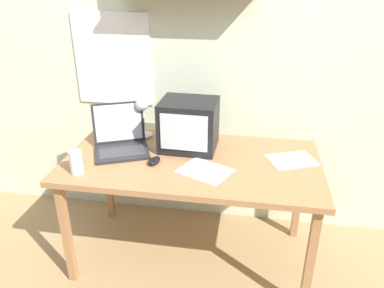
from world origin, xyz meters
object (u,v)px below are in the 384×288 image
(computer_mouse, at_px, (154,161))
(juice_glass, at_px, (76,163))
(crt_monitor, at_px, (189,125))
(loose_paper_near_monitor, at_px, (292,160))
(corner_desk, at_px, (192,168))
(laptop, at_px, (120,139))
(loose_paper_near_laptop, at_px, (205,171))
(desk_lamp, at_px, (142,112))

(computer_mouse, bearing_deg, juice_glass, -155.34)
(crt_monitor, bearing_deg, loose_paper_near_monitor, -5.08)
(corner_desk, xyz_separation_m, computer_mouse, (-0.21, -0.09, 0.08))
(laptop, distance_m, computer_mouse, 0.30)
(corner_desk, xyz_separation_m, loose_paper_near_laptop, (0.09, -0.13, 0.06))
(corner_desk, distance_m, crt_monitor, 0.27)
(laptop, distance_m, desk_lamp, 0.23)
(loose_paper_near_monitor, bearing_deg, corner_desk, -171.75)
(laptop, distance_m, loose_paper_near_laptop, 0.60)
(corner_desk, distance_m, loose_paper_near_monitor, 0.59)
(crt_monitor, relative_size, laptop, 0.83)
(juice_glass, bearing_deg, laptop, 68.10)
(computer_mouse, relative_size, loose_paper_near_laptop, 0.34)
(crt_monitor, distance_m, loose_paper_near_monitor, 0.65)
(computer_mouse, distance_m, loose_paper_near_monitor, 0.81)
(desk_lamp, bearing_deg, loose_paper_near_laptop, -54.49)
(juice_glass, distance_m, loose_paper_near_monitor, 1.24)
(loose_paper_near_monitor, bearing_deg, loose_paper_near_laptop, -156.34)
(loose_paper_near_monitor, bearing_deg, crt_monitor, 173.41)
(laptop, height_order, computer_mouse, laptop)
(desk_lamp, height_order, juice_glass, desk_lamp)
(corner_desk, height_order, desk_lamp, desk_lamp)
(laptop, xyz_separation_m, loose_paper_near_monitor, (1.05, 0.01, -0.06))
(corner_desk, bearing_deg, computer_mouse, -157.56)
(crt_monitor, height_order, juice_glass, crt_monitor)
(juice_glass, relative_size, computer_mouse, 1.16)
(crt_monitor, bearing_deg, computer_mouse, -122.04)
(juice_glass, xyz_separation_m, loose_paper_near_monitor, (1.18, 0.35, -0.06))
(laptop, xyz_separation_m, juice_glass, (-0.13, -0.34, -0.01))
(corner_desk, bearing_deg, desk_lamp, 146.90)
(loose_paper_near_laptop, bearing_deg, computer_mouse, 171.79)
(computer_mouse, bearing_deg, crt_monitor, 56.45)
(desk_lamp, distance_m, juice_glass, 0.57)
(corner_desk, bearing_deg, juice_glass, -156.10)
(corner_desk, xyz_separation_m, desk_lamp, (-0.36, 0.24, 0.25))
(desk_lamp, relative_size, juice_glass, 2.18)
(desk_lamp, xyz_separation_m, loose_paper_near_monitor, (0.95, -0.15, -0.19))
(juice_glass, bearing_deg, computer_mouse, 24.66)
(laptop, bearing_deg, corner_desk, -32.12)
(loose_paper_near_monitor, bearing_deg, laptop, -179.22)
(loose_paper_near_monitor, height_order, loose_paper_near_laptop, same)
(computer_mouse, distance_m, loose_paper_near_laptop, 0.31)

